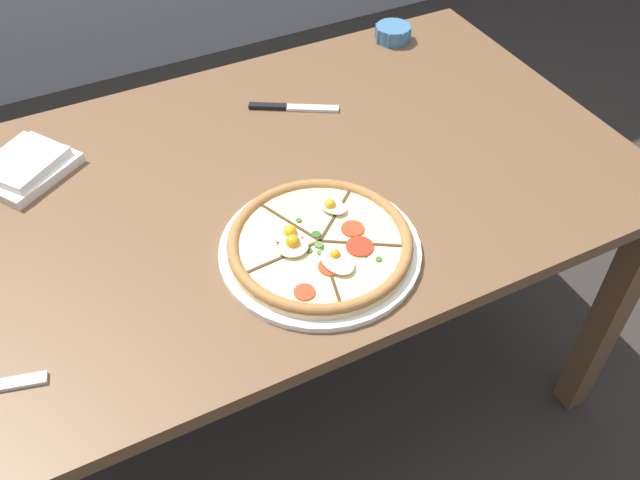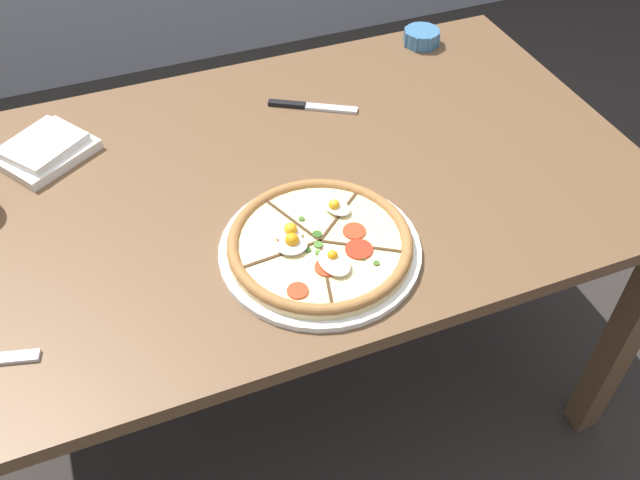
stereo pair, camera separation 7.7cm
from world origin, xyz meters
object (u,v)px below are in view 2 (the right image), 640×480
Objects in this scene: pizza at (320,245)px; napkin_folded at (44,149)px; dining_table at (262,215)px; ramekin_bowl at (422,37)px; knife_main at (311,106)px.

pizza is 0.61m from napkin_folded.
ramekin_bowl is at bearing 33.49° from dining_table.
dining_table is 0.28m from knife_main.
dining_table is 8.44× the size of knife_main.
napkin_folded is (-0.91, -0.12, -0.00)m from ramekin_bowl.
napkin_folded is 1.24× the size of knife_main.
napkin_folded is (-0.42, 0.45, -0.00)m from pizza.
pizza reaches higher than knife_main.
ramekin_bowl is at bearing 7.67° from napkin_folded.
pizza is 0.44m from knife_main.
pizza is 3.82× the size of ramekin_bowl.
dining_table is 4.31× the size of pizza.
pizza is at bearing -47.24° from napkin_folded.
dining_table is 16.46× the size of ramekin_bowl.
knife_main reaches higher than dining_table.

